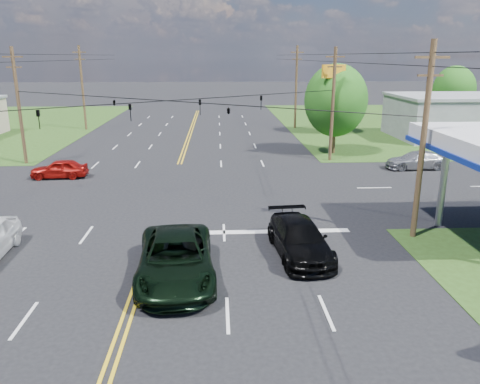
{
  "coord_description": "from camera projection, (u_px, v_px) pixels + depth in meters",
  "views": [
    {
      "loc": [
        3.23,
        -18.55,
        8.75
      ],
      "look_at": [
        4.42,
        6.0,
        1.59
      ],
      "focal_mm": 35.0,
      "sensor_mm": 36.0,
      "label": 1
    }
  ],
  "objects": [
    {
      "name": "pole_left_far",
      "position": [
        82.0,
        87.0,
        56.39
      ],
      "size": [
        1.6,
        0.28,
        10.0
      ],
      "color": "#46351D",
      "rests_on": "ground"
    },
    {
      "name": "pickup_dkgreen",
      "position": [
        176.0,
        259.0,
        18.83
      ],
      "size": [
        3.45,
        6.71,
        1.81
      ],
      "primitive_type": "imported",
      "rotation": [
        0.0,
        0.0,
        0.07
      ],
      "color": "black",
      "rests_on": "ground"
    },
    {
      "name": "tree_right_b",
      "position": [
        331.0,
        97.0,
        54.19
      ],
      "size": [
        4.94,
        4.94,
        7.09
      ],
      "color": "#46351D",
      "rests_on": "ground"
    },
    {
      "name": "ground",
      "position": [
        170.0,
        191.0,
        31.59
      ],
      "size": [
        280.0,
        280.0,
        0.0
      ],
      "primitive_type": "plane",
      "color": "black",
      "rests_on": "ground"
    },
    {
      "name": "retail_ne",
      "position": [
        460.0,
        118.0,
        51.55
      ],
      "size": [
        14.0,
        10.0,
        4.4
      ],
      "primitive_type": "cube",
      "color": "slate",
      "rests_on": "ground"
    },
    {
      "name": "polesign_ne",
      "position": [
        333.0,
        85.0,
        40.2
      ],
      "size": [
        2.2,
        0.93,
        8.11
      ],
      "color": "#A5A5AA",
      "rests_on": "ground"
    },
    {
      "name": "pole_ne",
      "position": [
        333.0,
        103.0,
        39.45
      ],
      "size": [
        1.6,
        0.28,
        9.5
      ],
      "color": "#46351D",
      "rests_on": "ground"
    },
    {
      "name": "pole_se",
      "position": [
        423.0,
        140.0,
        22.19
      ],
      "size": [
        1.6,
        0.28,
        9.5
      ],
      "color": "#46351D",
      "rests_on": "ground"
    },
    {
      "name": "sedan_red",
      "position": [
        59.0,
        169.0,
        34.74
      ],
      "size": [
        4.15,
        1.84,
        1.39
      ],
      "primitive_type": "imported",
      "rotation": [
        0.0,
        0.0,
        -1.52
      ],
      "color": "#940E0A",
      "rests_on": "ground"
    },
    {
      "name": "span_wire_signals",
      "position": [
        167.0,
        101.0,
        29.91
      ],
      "size": [
        26.0,
        18.0,
        1.13
      ],
      "color": "black",
      "rests_on": "ground"
    },
    {
      "name": "pole_right_far",
      "position": [
        296.0,
        86.0,
        57.6
      ],
      "size": [
        1.6,
        0.28,
        10.0
      ],
      "color": "#46351D",
      "rests_on": "ground"
    },
    {
      "name": "suv_black",
      "position": [
        300.0,
        239.0,
        21.16
      ],
      "size": [
        2.7,
        5.64,
        1.59
      ],
      "primitive_type": "imported",
      "rotation": [
        0.0,
        0.0,
        0.09
      ],
      "color": "black",
      "rests_on": "ground"
    },
    {
      "name": "stop_bar",
      "position": [
        253.0,
        232.0,
        24.15
      ],
      "size": [
        10.0,
        0.5,
        0.02
      ],
      "primitive_type": "cube",
      "color": "silver",
      "rests_on": "ground"
    },
    {
      "name": "tree_far_r",
      "position": [
        454.0,
        90.0,
        60.67
      ],
      "size": [
        5.32,
        5.32,
        7.63
      ],
      "color": "#46351D",
      "rests_on": "ground"
    },
    {
      "name": "tree_right_a",
      "position": [
        336.0,
        101.0,
        42.39
      ],
      "size": [
        5.7,
        5.7,
        8.18
      ],
      "color": "#46351D",
      "rests_on": "ground"
    },
    {
      "name": "pole_nw",
      "position": [
        19.0,
        105.0,
        38.24
      ],
      "size": [
        1.6,
        0.28,
        9.5
      ],
      "color": "#46351D",
      "rests_on": "ground"
    },
    {
      "name": "grass_ne",
      "position": [
        450.0,
        123.0,
        63.9
      ],
      "size": [
        46.0,
        48.0,
        0.03
      ],
      "primitive_type": "cube",
      "color": "#274014",
      "rests_on": "ground"
    },
    {
      "name": "power_lines",
      "position": [
        161.0,
        59.0,
        27.27
      ],
      "size": [
        26.04,
        100.0,
        0.64
      ],
      "color": "black",
      "rests_on": "ground"
    },
    {
      "name": "sedan_far",
      "position": [
        416.0,
        160.0,
        37.56
      ],
      "size": [
        4.96,
        2.2,
        1.41
      ],
      "primitive_type": "imported",
      "rotation": [
        0.0,
        0.0,
        -1.53
      ],
      "color": "#A0A0A4",
      "rests_on": "ground"
    }
  ]
}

